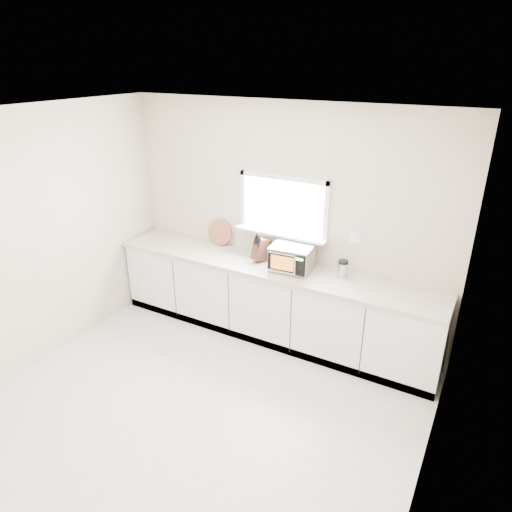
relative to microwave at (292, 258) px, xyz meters
The scene contains 8 objects.
ground 2.02m from the microwave, 98.51° to the right, with size 4.00×4.00×0.00m, color beige.
back_wall 0.49m from the microwave, 129.91° to the left, with size 4.00×0.17×2.70m.
cabinets 0.68m from the microwave, behind, with size 3.92×0.60×0.88m, color silver.
countertop 0.31m from the microwave, behind, with size 3.92×0.64×0.04m, color beige.
microwave is the anchor object (origin of this frame).
knife_block 0.42m from the microwave, behind, with size 0.19×0.27×0.35m.
cutting_board 1.13m from the microwave, 167.48° to the left, with size 0.33×0.33×0.02m, color #A2623E.
coffee_grinder 0.57m from the microwave, 12.06° to the left, with size 0.14×0.14×0.19m.
Camera 1 is at (2.14, -2.52, 3.10)m, focal length 32.00 mm.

